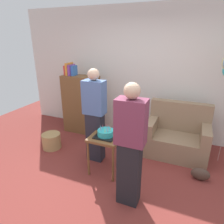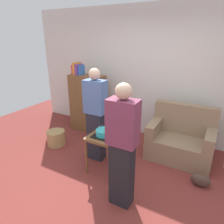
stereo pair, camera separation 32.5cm
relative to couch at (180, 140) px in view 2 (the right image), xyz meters
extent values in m
plane|color=maroon|center=(-0.75, -1.39, -0.34)|extent=(8.00, 8.00, 0.00)
cube|color=silver|center=(-0.75, 0.66, 1.01)|extent=(6.00, 0.10, 2.70)
cube|color=#8C7054|center=(0.00, -0.06, -0.14)|extent=(1.10, 0.70, 0.40)
cube|color=#8C7054|center=(0.00, 0.21, 0.34)|extent=(1.10, 0.16, 0.56)
cube|color=#8C7054|center=(-0.47, -0.06, 0.18)|extent=(0.16, 0.70, 0.24)
cube|color=#8C7054|center=(0.47, -0.06, 0.18)|extent=(0.16, 0.70, 0.24)
cube|color=brown|center=(-2.12, 0.16, 0.31)|extent=(0.80, 0.36, 1.30)
cube|color=red|center=(-2.44, 0.16, 1.06)|extent=(0.05, 0.20, 0.21)
cube|color=orange|center=(-2.38, 0.16, 1.09)|extent=(0.05, 0.25, 0.26)
cube|color=#7F3D93|center=(-2.32, 0.16, 1.07)|extent=(0.05, 0.24, 0.23)
cube|color=#3366B7|center=(-2.26, 0.16, 1.06)|extent=(0.06, 0.18, 0.21)
cube|color=brown|center=(-1.00, -1.00, 0.27)|extent=(0.48, 0.48, 0.04)
cylinder|color=brown|center=(-1.21, -1.21, -0.04)|extent=(0.04, 0.04, 0.59)
cylinder|color=brown|center=(-0.79, -1.21, -0.04)|extent=(0.04, 0.04, 0.59)
cylinder|color=brown|center=(-1.21, -0.79, -0.04)|extent=(0.04, 0.04, 0.59)
cylinder|color=brown|center=(-0.79, -0.79, -0.04)|extent=(0.04, 0.04, 0.59)
cube|color=black|center=(-1.00, -1.00, 0.30)|extent=(0.32, 0.32, 0.02)
cylinder|color=#2DB2B7|center=(-1.00, -1.00, 0.36)|extent=(0.26, 0.26, 0.09)
cylinder|color=#F2CC4C|center=(-0.91, -1.01, 0.43)|extent=(0.01, 0.01, 0.06)
cylinder|color=#66B2E5|center=(-0.94, -0.95, 0.42)|extent=(0.01, 0.01, 0.05)
cylinder|color=#66B2E5|center=(-0.98, -0.94, 0.42)|extent=(0.01, 0.01, 0.05)
cylinder|color=#EA668C|center=(-1.01, -0.92, 0.43)|extent=(0.01, 0.01, 0.06)
cylinder|color=#EA668C|center=(-1.07, -0.95, 0.43)|extent=(0.01, 0.01, 0.05)
cylinder|color=#66B2E5|center=(-1.08, -1.00, 0.43)|extent=(0.01, 0.01, 0.06)
cylinder|color=#EA668C|center=(-1.07, -1.04, 0.43)|extent=(0.01, 0.01, 0.05)
cylinder|color=#66B2E5|center=(-1.03, -1.08, 0.43)|extent=(0.01, 0.01, 0.06)
cylinder|color=#F2CC4C|center=(-0.97, -1.08, 0.43)|extent=(0.01, 0.01, 0.06)
cylinder|color=#EA668C|center=(-0.94, -1.04, 0.43)|extent=(0.01, 0.01, 0.06)
cube|color=#23232D|center=(-1.31, -0.75, 0.10)|extent=(0.28, 0.20, 0.88)
cube|color=#4C6BA3|center=(-1.31, -0.75, 0.82)|extent=(0.36, 0.22, 0.56)
sphere|color=#D1A889|center=(-1.31, -0.75, 1.19)|extent=(0.19, 0.19, 0.19)
cube|color=black|center=(-0.45, -1.48, 0.10)|extent=(0.28, 0.20, 0.88)
cube|color=#75334C|center=(-0.45, -1.48, 0.82)|extent=(0.36, 0.22, 0.56)
sphere|color=#D1A889|center=(-0.45, -1.48, 1.19)|extent=(0.19, 0.19, 0.19)
cylinder|color=#A88451|center=(-2.30, -0.76, -0.19)|extent=(0.36, 0.36, 0.30)
ellipsoid|color=#473328|center=(0.45, -0.65, -0.24)|extent=(0.28, 0.14, 0.20)
camera|label=1|loc=(0.18, -3.55, 1.76)|focal=32.34mm
camera|label=2|loc=(0.47, -3.41, 1.76)|focal=32.34mm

